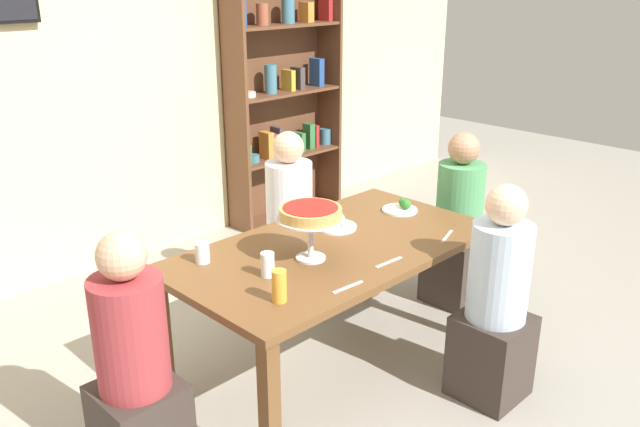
% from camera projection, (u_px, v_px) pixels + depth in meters
% --- Properties ---
extents(ground_plane, '(12.00, 12.00, 0.00)m').
position_uv_depth(ground_plane, '(333.00, 366.00, 3.69)').
color(ground_plane, gray).
extents(rear_partition, '(8.00, 0.12, 2.80)m').
position_uv_depth(rear_partition, '(111.00, 73.00, 4.66)').
color(rear_partition, beige).
rests_on(rear_partition, ground_plane).
extents(dining_table, '(1.74, 0.94, 0.74)m').
position_uv_depth(dining_table, '(333.00, 260.00, 3.46)').
color(dining_table, brown).
rests_on(dining_table, ground_plane).
extents(bookshelf, '(1.10, 0.30, 2.21)m').
position_uv_depth(bookshelf, '(282.00, 92.00, 5.60)').
color(bookshelf, brown).
rests_on(bookshelf, ground_plane).
extents(diner_far_right, '(0.34, 0.34, 1.15)m').
position_uv_depth(diner_far_right, '(290.00, 230.00, 4.30)').
color(diner_far_right, '#382D28').
rests_on(diner_far_right, ground_plane).
extents(diner_head_east, '(0.34, 0.34, 1.15)m').
position_uv_depth(diner_head_east, '(458.00, 232.00, 4.27)').
color(diner_head_east, '#382D28').
rests_on(diner_head_east, ground_plane).
extents(diner_head_west, '(0.34, 0.34, 1.15)m').
position_uv_depth(diner_head_west, '(135.00, 378.00, 2.74)').
color(diner_head_west, '#382D28').
rests_on(diner_head_west, ground_plane).
extents(diner_near_right, '(0.34, 0.34, 1.15)m').
position_uv_depth(diner_near_right, '(495.00, 310.00, 3.29)').
color(diner_near_right, '#382D28').
rests_on(diner_near_right, ground_plane).
extents(deep_dish_pizza_stand, '(0.34, 0.34, 0.27)m').
position_uv_depth(deep_dish_pizza_stand, '(310.00, 216.00, 3.19)').
color(deep_dish_pizza_stand, silver).
rests_on(deep_dish_pizza_stand, dining_table).
extents(salad_plate_near_diner, '(0.23, 0.23, 0.07)m').
position_uv_depth(salad_plate_near_diner, '(336.00, 225.00, 3.66)').
color(salad_plate_near_diner, white).
rests_on(salad_plate_near_diner, dining_table).
extents(salad_plate_far_diner, '(0.21, 0.21, 0.07)m').
position_uv_depth(salad_plate_far_diner, '(402.00, 207.00, 3.91)').
color(salad_plate_far_diner, white).
rests_on(salad_plate_far_diner, dining_table).
extents(beer_glass_amber_tall, '(0.07, 0.07, 0.15)m').
position_uv_depth(beer_glass_amber_tall, '(279.00, 286.00, 2.83)').
color(beer_glass_amber_tall, gold).
rests_on(beer_glass_amber_tall, dining_table).
extents(water_glass_clear_near, '(0.07, 0.07, 0.12)m').
position_uv_depth(water_glass_clear_near, '(268.00, 265.00, 3.06)').
color(water_glass_clear_near, white).
rests_on(water_glass_clear_near, dining_table).
extents(water_glass_clear_far, '(0.07, 0.07, 0.10)m').
position_uv_depth(water_glass_clear_far, '(202.00, 253.00, 3.21)').
color(water_glass_clear_far, white).
rests_on(water_glass_clear_far, dining_table).
extents(cutlery_fork_near, '(0.18, 0.03, 0.00)m').
position_uv_depth(cutlery_fork_near, '(348.00, 287.00, 2.97)').
color(cutlery_fork_near, silver).
rests_on(cutlery_fork_near, dining_table).
extents(cutlery_knife_near, '(0.18, 0.03, 0.00)m').
position_uv_depth(cutlery_knife_near, '(389.00, 262.00, 3.22)').
color(cutlery_knife_near, silver).
rests_on(cutlery_knife_near, dining_table).
extents(cutlery_fork_far, '(0.18, 0.07, 0.00)m').
position_uv_depth(cutlery_fork_far, '(447.00, 236.00, 3.54)').
color(cutlery_fork_far, silver).
rests_on(cutlery_fork_far, dining_table).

